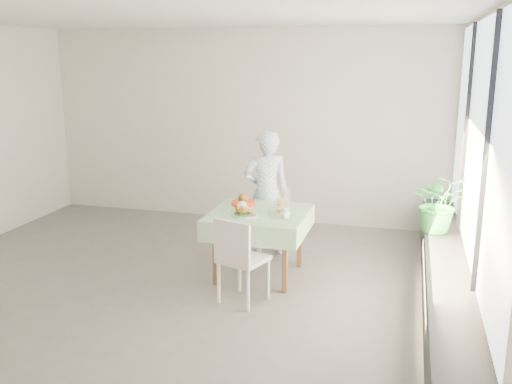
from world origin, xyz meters
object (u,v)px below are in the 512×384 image
(chair_near, at_px, (243,276))
(potted_plant, at_px, (439,203))
(cafe_table, at_px, (259,236))
(chair_far, at_px, (274,233))
(main_dish, at_px, (243,211))
(diner, at_px, (266,193))
(juice_cup_orange, at_px, (281,206))

(chair_near, height_order, potted_plant, potted_plant)
(cafe_table, height_order, chair_far, chair_far)
(chair_near, xyz_separation_m, main_dish, (-0.14, 0.52, 0.52))
(chair_far, height_order, chair_near, chair_near)
(cafe_table, relative_size, chair_near, 1.19)
(chair_near, bearing_deg, diner, 95.07)
(juice_cup_orange, relative_size, potted_plant, 0.45)
(chair_near, distance_m, potted_plant, 2.35)
(chair_near, bearing_deg, cafe_table, 91.67)
(cafe_table, bearing_deg, main_dish, -121.78)
(cafe_table, xyz_separation_m, main_dish, (-0.12, -0.20, 0.33))
(chair_near, bearing_deg, juice_cup_orange, 73.90)
(diner, xyz_separation_m, juice_cup_orange, (0.34, -0.71, 0.04))
(juice_cup_orange, bearing_deg, cafe_table, -172.05)
(chair_far, relative_size, diner, 0.52)
(chair_far, relative_size, potted_plant, 1.21)
(cafe_table, distance_m, potted_plant, 2.02)
(juice_cup_orange, xyz_separation_m, potted_plant, (1.67, 0.54, 0.02))
(chair_far, bearing_deg, cafe_table, -88.08)
(main_dish, bearing_deg, potted_plant, 20.81)
(diner, xyz_separation_m, potted_plant, (2.01, -0.17, 0.06))
(diner, height_order, potted_plant, diner)
(chair_near, height_order, diner, diner)
(juice_cup_orange, bearing_deg, main_dish, -147.40)
(main_dish, bearing_deg, chair_near, -74.66)
(chair_near, xyz_separation_m, potted_plant, (1.88, 1.29, 0.56))
(chair_far, xyz_separation_m, diner, (-0.08, -0.05, 0.53))
(cafe_table, height_order, juice_cup_orange, juice_cup_orange)
(juice_cup_orange, height_order, potted_plant, potted_plant)
(main_dish, bearing_deg, juice_cup_orange, 32.60)
(chair_far, height_order, potted_plant, potted_plant)
(main_dish, bearing_deg, cafe_table, 58.22)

